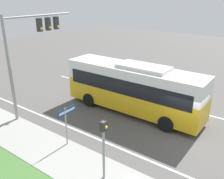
{
  "coord_description": "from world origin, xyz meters",
  "views": [
    {
      "loc": [
        -13.54,
        -4.35,
        8.27
      ],
      "look_at": [
        -0.33,
        5.37,
        1.9
      ],
      "focal_mm": 40.0,
      "sensor_mm": 36.0,
      "label": 1
    }
  ],
  "objects_px": {
    "signal_gantry": "(31,42)",
    "bus": "(133,86)",
    "street_sign": "(67,119)",
    "pedestrian_signal": "(104,141)"
  },
  "relations": [
    {
      "from": "bus",
      "to": "signal_gantry",
      "type": "xyz_separation_m",
      "value": [
        -4.08,
        5.7,
        3.15
      ]
    },
    {
      "from": "street_sign",
      "to": "signal_gantry",
      "type": "bearing_deg",
      "value": 69.77
    },
    {
      "from": "bus",
      "to": "pedestrian_signal",
      "type": "xyz_separation_m",
      "value": [
        -6.98,
        -2.78,
        0.11
      ]
    },
    {
      "from": "bus",
      "to": "street_sign",
      "type": "xyz_separation_m",
      "value": [
        -5.94,
        0.67,
        -0.29
      ]
    },
    {
      "from": "signal_gantry",
      "to": "street_sign",
      "type": "height_order",
      "value": "signal_gantry"
    },
    {
      "from": "signal_gantry",
      "to": "bus",
      "type": "bearing_deg",
      "value": -54.37
    },
    {
      "from": "signal_gantry",
      "to": "street_sign",
      "type": "bearing_deg",
      "value": -110.23
    },
    {
      "from": "pedestrian_signal",
      "to": "street_sign",
      "type": "bearing_deg",
      "value": 73.21
    },
    {
      "from": "signal_gantry",
      "to": "pedestrian_signal",
      "type": "distance_m",
      "value": 9.46
    },
    {
      "from": "street_sign",
      "to": "pedestrian_signal",
      "type": "bearing_deg",
      "value": -106.79
    }
  ]
}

